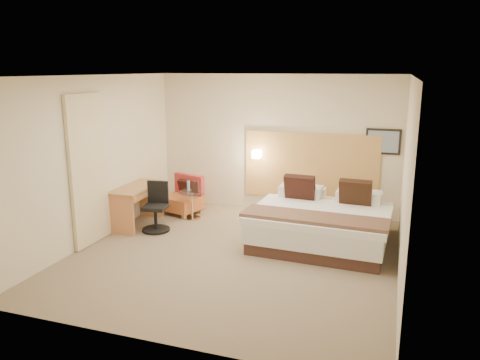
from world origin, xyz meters
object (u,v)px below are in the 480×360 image
(side_table, at_px, (192,204))
(desk, at_px, (138,195))
(bed, at_px, (323,222))
(lounge_chair, at_px, (183,198))
(desk_chair, at_px, (156,211))

(side_table, distance_m, desk, 1.05)
(desk, bearing_deg, bed, 4.13)
(bed, height_order, lounge_chair, bed)
(bed, height_order, side_table, bed)
(lounge_chair, relative_size, desk_chair, 0.98)
(side_table, bearing_deg, desk, -139.16)
(side_table, xyz_separation_m, desk_chair, (-0.32, -0.81, 0.06))
(side_table, height_order, desk_chair, desk_chair)
(bed, xyz_separation_m, desk_chair, (-2.86, -0.38, 0.01))
(side_table, height_order, desk, desk)
(bed, relative_size, desk_chair, 2.59)
(bed, xyz_separation_m, side_table, (-2.54, 0.42, -0.04))
(side_table, bearing_deg, lounge_chair, 137.55)
(bed, bearing_deg, lounge_chair, 165.93)
(lounge_chair, height_order, desk_chair, desk_chair)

